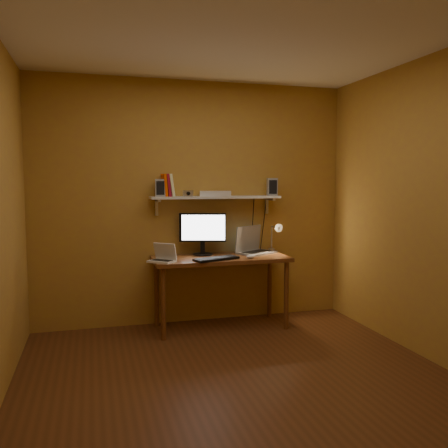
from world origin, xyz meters
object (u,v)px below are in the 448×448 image
object	(u,v)px
netbook	(163,257)
speaker_right	(272,187)
mouse	(251,256)
monitor	(203,232)
speaker_left	(160,188)
shelf_camera	(188,194)
desk_lamp	(275,234)
laptop	(253,246)
desk	(221,265)
keyboard	(216,259)
router	(215,194)
wall_shelf	(216,198)

from	to	relation	value
netbook	speaker_right	distance (m)	1.47
mouse	speaker_right	distance (m)	0.87
monitor	speaker_left	xyz separation A→B (m)	(-0.44, 0.02, 0.46)
shelf_camera	desk_lamp	bearing A→B (deg)	-0.28
monitor	speaker_left	distance (m)	0.64
mouse	speaker_left	bearing A→B (deg)	142.65
speaker_right	mouse	bearing A→B (deg)	-123.76
monitor	shelf_camera	bearing A→B (deg)	-153.26
netbook	speaker_left	size ratio (longest dim) A/B	1.64
netbook	desk_lamp	size ratio (longest dim) A/B	0.79
netbook	laptop	bearing A→B (deg)	58.64
desk	desk_lamp	world-z (taller)	desk_lamp
keyboard	mouse	xyz separation A→B (m)	(0.36, -0.00, 0.01)
mouse	speaker_right	xyz separation A→B (m)	(0.37, 0.37, 0.70)
monitor	speaker_right	world-z (taller)	speaker_right
monitor	netbook	distance (m)	0.60
monitor	speaker_left	size ratio (longest dim) A/B	2.68
mouse	router	size ratio (longest dim) A/B	0.32
desk_lamp	shelf_camera	xyz separation A→B (m)	(-0.97, 0.00, 0.45)
mouse	desk_lamp	bearing A→B (deg)	23.65
speaker_left	speaker_right	size ratio (longest dim) A/B	0.94
wall_shelf	shelf_camera	xyz separation A→B (m)	(-0.31, -0.06, 0.05)
netbook	mouse	size ratio (longest dim) A/B	2.83
wall_shelf	monitor	xyz separation A→B (m)	(-0.15, -0.03, -0.36)
mouse	shelf_camera	bearing A→B (deg)	137.50
desk	speaker_right	xyz separation A→B (m)	(0.64, 0.19, 0.81)
wall_shelf	router	distance (m)	0.04
mouse	laptop	bearing A→B (deg)	53.29
netbook	speaker_left	world-z (taller)	speaker_left
router	wall_shelf	bearing A→B (deg)	38.05
monitor	netbook	xyz separation A→B (m)	(-0.47, -0.31, -0.20)
monitor	desk_lamp	size ratio (longest dim) A/B	1.29
desk	wall_shelf	world-z (taller)	wall_shelf
wall_shelf	keyboard	distance (m)	0.71
laptop	netbook	xyz separation A→B (m)	(-1.03, -0.31, -0.03)
laptop	shelf_camera	xyz separation A→B (m)	(-0.72, -0.03, 0.58)
speaker_left	netbook	bearing A→B (deg)	-88.92
laptop	router	distance (m)	0.71
desk_lamp	desk	bearing A→B (deg)	-169.19
monitor	wall_shelf	bearing A→B (deg)	27.31
speaker_right	wall_shelf	bearing A→B (deg)	-169.19
monitor	speaker_left	world-z (taller)	speaker_left
desk_lamp	speaker_left	xyz separation A→B (m)	(-1.26, 0.06, 0.51)
speaker_right	shelf_camera	bearing A→B (deg)	-165.22
monitor	shelf_camera	size ratio (longest dim) A/B	4.54
speaker_left	speaker_right	world-z (taller)	speaker_right
monitor	desk_lamp	world-z (taller)	monitor
wall_shelf	shelf_camera	size ratio (longest dim) A/B	13.12
desk_lamp	keyboard	bearing A→B (deg)	-157.91
monitor	desk_lamp	distance (m)	0.82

